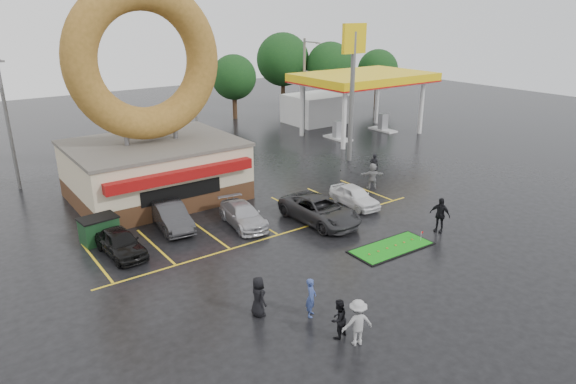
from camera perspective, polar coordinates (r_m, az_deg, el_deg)
ground at (r=25.60m, az=3.31°, el=-7.34°), size 120.00×120.00×0.00m
donut_shop at (r=33.43m, az=-14.94°, el=6.68°), size 10.20×8.70×13.50m
gas_station at (r=52.32m, az=6.05°, el=10.91°), size 12.30×13.65×5.90m
shell_sign at (r=40.62m, az=7.24°, el=13.57°), size 2.20×0.36×10.60m
streetlight_left at (r=38.39m, az=-28.71°, el=7.04°), size 0.40×2.21×9.00m
streetlight_mid at (r=43.27m, az=-10.20°, el=10.32°), size 0.40×2.21×9.00m
streetlight_right at (r=50.38m, az=1.86°, el=11.91°), size 0.40×2.21×9.00m
tree_far_a at (r=62.82m, az=4.68°, el=13.79°), size 5.60×5.60×8.00m
tree_far_b at (r=65.51m, az=9.94°, el=13.24°), size 4.90×4.90×7.00m
tree_far_c at (r=63.46m, az=-0.57°, el=14.50°), size 6.30×6.30×9.00m
tree_far_d at (r=57.64m, az=-6.04°, el=12.56°), size 4.90×4.90×7.00m
car_black at (r=26.96m, az=-18.14°, el=-5.34°), size 1.82×3.97×1.32m
car_dgrey at (r=29.40m, az=-12.89°, el=-2.61°), size 1.96×4.44×1.42m
car_silver at (r=29.17m, az=-5.01°, el=-2.56°), size 2.27×4.40×1.22m
car_grey at (r=29.48m, az=3.54°, el=-2.01°), size 2.66×5.40×1.47m
car_white at (r=32.13m, az=7.41°, el=-0.45°), size 1.77×3.85×1.28m
person_blue at (r=20.80m, az=2.57°, el=-11.61°), size 0.71×0.70×1.65m
person_blackjkt at (r=19.69m, az=5.61°, el=-13.84°), size 0.86×0.72×1.57m
person_hoodie at (r=19.34m, az=7.73°, el=-14.18°), size 1.33×1.02×1.82m
person_bystander at (r=20.83m, az=-3.33°, el=-11.52°), size 0.54×0.83×1.69m
person_cameraman at (r=29.30m, az=16.52°, el=-2.44°), size 0.77×1.24×1.97m
person_walker_near at (r=35.37m, az=9.36°, el=1.78°), size 1.68×1.30×1.78m
person_walker_far at (r=37.98m, az=9.54°, el=2.96°), size 0.73×0.73×1.70m
dumpster at (r=28.78m, az=-20.24°, el=-4.00°), size 1.90×1.36×1.30m
putting_green at (r=27.07m, az=11.41°, el=-6.07°), size 4.56×2.05×0.56m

